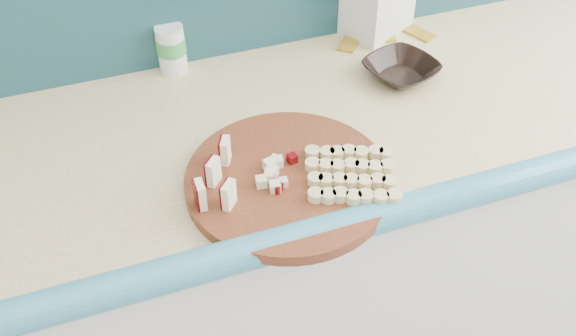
% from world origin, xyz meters
% --- Properties ---
extents(kitchen_counter, '(2.20, 0.63, 0.91)m').
position_xyz_m(kitchen_counter, '(0.10, 1.50, 0.46)').
color(kitchen_counter, white).
rests_on(kitchen_counter, ground).
extents(cutting_board, '(0.48, 0.48, 0.02)m').
position_xyz_m(cutting_board, '(-0.15, 1.33, 0.92)').
color(cutting_board, '#4B2110').
rests_on(cutting_board, kitchen_counter).
extents(apple_wedges, '(0.10, 0.15, 0.05)m').
position_xyz_m(apple_wedges, '(-0.28, 1.34, 0.96)').
color(apple_wedges, '#F1E5C0').
rests_on(apple_wedges, cutting_board).
extents(apple_chunks, '(0.05, 0.06, 0.02)m').
position_xyz_m(apple_chunks, '(-0.18, 1.33, 0.94)').
color(apple_chunks, beige).
rests_on(apple_chunks, cutting_board).
extents(banana_slices, '(0.19, 0.18, 0.02)m').
position_xyz_m(banana_slices, '(-0.05, 1.29, 0.94)').
color(banana_slices, '#D2C280').
rests_on(banana_slices, cutting_board).
extents(brown_bowl, '(0.19, 0.19, 0.04)m').
position_xyz_m(brown_bowl, '(0.19, 1.56, 0.93)').
color(brown_bowl, black).
rests_on(brown_bowl, kitchen_counter).
extents(canister, '(0.07, 0.07, 0.11)m').
position_xyz_m(canister, '(-0.27, 1.76, 0.97)').
color(canister, silver).
rests_on(canister, kitchen_counter).
extents(banana_peel, '(0.25, 0.21, 0.01)m').
position_xyz_m(banana_peel, '(0.24, 1.76, 0.91)').
color(banana_peel, gold).
rests_on(banana_peel, kitchen_counter).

